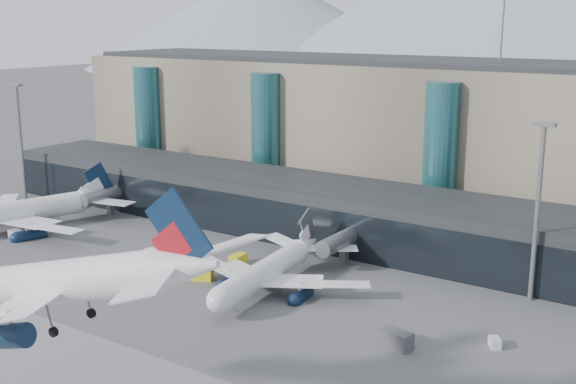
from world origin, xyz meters
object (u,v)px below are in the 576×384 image
Objects in this scene: jet_parked_mid at (274,260)px; veh_f at (14,210)px; veh_b at (238,259)px; veh_c at (396,339)px; veh_g at (495,343)px; hero_jet at (79,272)px; jet_parked_left at (34,203)px; veh_h at (202,274)px; lightmast_mid at (538,202)px; lightmast_left at (20,135)px; veh_a at (16,235)px.

veh_f is (-67.54, 3.47, -3.12)m from jet_parked_mid.
veh_b is at bearing 60.42° from jet_parked_mid.
veh_c reaches higher than veh_g.
hero_jet reaches higher than jet_parked_left.
jet_parked_mid is 9.59× the size of veh_h.
lightmast_mid reaches higher than veh_f.
veh_b is 45.40m from veh_g.
veh_f is (-78.31, 48.41, -17.00)m from hero_jet.
lightmast_left reaches higher than veh_g.
veh_c is (80.84, -9.25, -3.61)m from jet_parked_left.
jet_parked_mid is at bearing -114.87° from veh_b.
veh_f is at bearing 91.14° from jet_parked_left.
hero_jet is at bearing -99.15° from veh_c.
veh_f is 57.53m from veh_h.
lightmast_mid is at bearing 2.97° from veh_h.
jet_parked_mid is at bearing 0.96° from veh_h.
veh_b is at bearing 107.65° from hero_jet.
veh_b is 8.83m from veh_h.
veh_b is at bearing -108.75° from veh_f.
lightmast_left reaches higher than veh_c.
lightmast_mid is at bearing 149.80° from veh_g.
hero_jet is (86.99, -57.63, 3.43)m from lightmast_left.
veh_f is (-57.20, -1.04, -0.00)m from veh_b.
hero_jet is 8.60× the size of veh_c.
lightmast_mid is 90.33m from veh_a.
jet_parked_left is 11.45× the size of veh_h.
lightmast_left is 0.76× the size of hero_jet.
veh_h is (-35.10, 4.75, -0.16)m from veh_c.
veh_g is (44.89, -6.77, -0.26)m from veh_b.
hero_jet is 81.88m from jet_parked_left.
hero_jet is 10.01× the size of veh_h.
veh_c is 35.42m from veh_h.
veh_f is (-92.10, 12.54, -0.24)m from veh_c.
lightmast_mid reaches higher than veh_g.
lightmast_mid is at bearing 19.25° from veh_a.
lightmast_left is 12.50× the size of veh_g.
jet_parked_mid is 10.97× the size of veh_b.
veh_a reaches higher than veh_g.
hero_jet is at bearing -33.53° from lightmast_left.
hero_jet is 1.04× the size of jet_parked_mid.
veh_h is (-0.21, -8.82, 0.08)m from veh_b.
hero_jet is at bearing -172.57° from jet_parked_mid.
veh_g is at bearing -74.12° from jet_parked_left.
veh_c is at bearing -88.37° from veh_g.
jet_parked_left reaches higher than jet_parked_mid.
hero_jet is 51.82m from veh_g.
jet_parked_left reaches higher than veh_c.
hero_jet is 48.26m from jet_parked_mid.
veh_f is at bearing 142.81° from hero_jet.
lightmast_mid reaches higher than veh_c.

